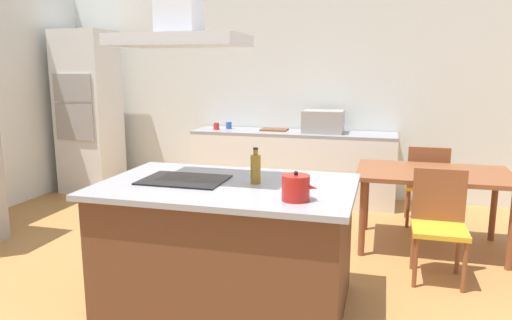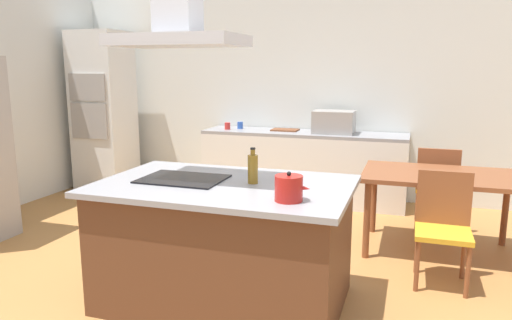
# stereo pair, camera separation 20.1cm
# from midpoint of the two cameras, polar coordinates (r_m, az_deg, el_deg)

# --- Properties ---
(ground) EXTENTS (16.00, 16.00, 0.00)m
(ground) POSITION_cam_midpoint_polar(r_m,az_deg,el_deg) (5.03, 1.00, -8.87)
(ground) COLOR #AD753D
(wall_back) EXTENTS (7.20, 0.10, 2.70)m
(wall_back) POSITION_cam_midpoint_polar(r_m,az_deg,el_deg) (6.45, 4.90, 7.75)
(wall_back) COLOR silver
(wall_back) RESTS_ON ground
(kitchen_island) EXTENTS (1.79, 1.15, 0.90)m
(kitchen_island) POSITION_cam_midpoint_polar(r_m,az_deg,el_deg) (3.53, -5.07, -9.88)
(kitchen_island) COLOR #59331E
(kitchen_island) RESTS_ON ground
(cooktop) EXTENTS (0.60, 0.44, 0.01)m
(cooktop) POSITION_cam_midpoint_polar(r_m,az_deg,el_deg) (3.52, -10.20, -2.35)
(cooktop) COLOR black
(cooktop) RESTS_ON kitchen_island
(tea_kettle) EXTENTS (0.23, 0.17, 0.19)m
(tea_kettle) POSITION_cam_midpoint_polar(r_m,az_deg,el_deg) (2.94, 2.84, -3.34)
(tea_kettle) COLOR #B21E19
(tea_kettle) RESTS_ON kitchen_island
(olive_oil_bottle) EXTENTS (0.07, 0.07, 0.26)m
(olive_oil_bottle) POSITION_cam_midpoint_polar(r_m,az_deg,el_deg) (3.36, -1.76, -1.01)
(olive_oil_bottle) COLOR olive
(olive_oil_bottle) RESTS_ON kitchen_island
(back_counter) EXTENTS (2.59, 0.62, 0.90)m
(back_counter) POSITION_cam_midpoint_polar(r_m,az_deg,el_deg) (6.22, 3.46, -0.71)
(back_counter) COLOR silver
(back_counter) RESTS_ON ground
(countertop_microwave) EXTENTS (0.50, 0.38, 0.28)m
(countertop_microwave) POSITION_cam_midpoint_polar(r_m,az_deg,el_deg) (6.07, 7.08, 4.57)
(countertop_microwave) COLOR #9E9993
(countertop_microwave) RESTS_ON back_counter
(coffee_mug_red) EXTENTS (0.08, 0.08, 0.09)m
(coffee_mug_red) POSITION_cam_midpoint_polar(r_m,az_deg,el_deg) (6.36, -5.66, 4.03)
(coffee_mug_red) COLOR red
(coffee_mug_red) RESTS_ON back_counter
(coffee_mug_blue) EXTENTS (0.08, 0.08, 0.09)m
(coffee_mug_blue) POSITION_cam_midpoint_polar(r_m,az_deg,el_deg) (6.44, -4.15, 4.14)
(coffee_mug_blue) COLOR #2D56B2
(coffee_mug_blue) RESTS_ON back_counter
(cutting_board) EXTENTS (0.34, 0.24, 0.02)m
(cutting_board) POSITION_cam_midpoint_polar(r_m,az_deg,el_deg) (6.25, 1.27, 3.63)
(cutting_board) COLOR brown
(cutting_board) RESTS_ON back_counter
(wall_oven_stack) EXTENTS (0.70, 0.66, 2.20)m
(wall_oven_stack) POSITION_cam_midpoint_polar(r_m,az_deg,el_deg) (7.05, -20.09, 5.37)
(wall_oven_stack) COLOR silver
(wall_oven_stack) RESTS_ON ground
(dining_table) EXTENTS (1.40, 0.90, 0.75)m
(dining_table) POSITION_cam_midpoint_polar(r_m,az_deg,el_deg) (4.76, 19.25, -2.28)
(dining_table) COLOR brown
(dining_table) RESTS_ON ground
(chair_facing_back_wall) EXTENTS (0.42, 0.42, 0.89)m
(chair_facing_back_wall) POSITION_cam_midpoint_polar(r_m,az_deg,el_deg) (5.44, 18.69, -2.35)
(chair_facing_back_wall) COLOR gold
(chair_facing_back_wall) RESTS_ON ground
(chair_facing_island) EXTENTS (0.42, 0.42, 0.89)m
(chair_facing_island) POSITION_cam_midpoint_polar(r_m,az_deg,el_deg) (4.16, 19.71, -6.46)
(chair_facing_island) COLOR gold
(chair_facing_island) RESTS_ON ground
(range_hood) EXTENTS (0.90, 0.55, 0.78)m
(range_hood) POSITION_cam_midpoint_polar(r_m,az_deg,el_deg) (3.45, -10.90, 17.36)
(range_hood) COLOR #ADADB2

